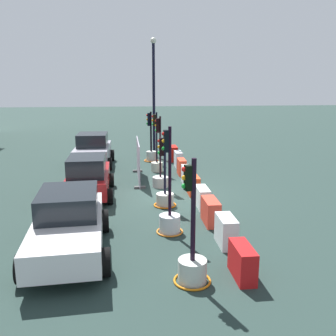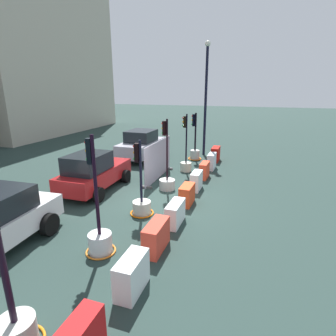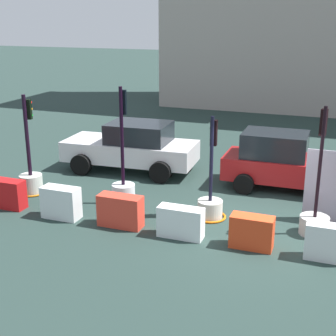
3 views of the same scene
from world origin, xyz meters
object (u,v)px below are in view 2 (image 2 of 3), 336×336
at_px(construction_barrier_3, 175,213).
at_px(street_lamp_post, 206,93).
at_px(traffic_light_1, 99,235).
at_px(traffic_light_2, 141,202).
at_px(construction_barrier_8, 215,154).
at_px(traffic_light_5, 195,151).
at_px(car_red_compact, 94,172).
at_px(car_silver_hatchback, 141,145).
at_px(traffic_light_0, 15,323).
at_px(construction_barrier_7, 212,161).
at_px(construction_barrier_1, 132,275).
at_px(traffic_light_4, 186,161).
at_px(construction_barrier_6, 204,170).
at_px(construction_barrier_2, 156,237).
at_px(traffic_light_3, 167,179).
at_px(construction_barrier_4, 187,195).
at_px(construction_barrier_5, 196,181).

relative_size(construction_barrier_3, street_lamp_post, 0.15).
bearing_deg(traffic_light_1, construction_barrier_3, -33.98).
xyz_separation_m(traffic_light_2, construction_barrier_8, (8.27, -1.38, 0.00)).
height_order(traffic_light_5, car_red_compact, traffic_light_5).
bearing_deg(car_silver_hatchback, construction_barrier_8, -79.70).
height_order(traffic_light_0, construction_barrier_7, traffic_light_0).
distance_m(construction_barrier_1, street_lamp_post, 13.93).
relative_size(traffic_light_0, construction_barrier_7, 2.93).
bearing_deg(traffic_light_4, traffic_light_1, 178.04).
bearing_deg(construction_barrier_3, traffic_light_2, 76.03).
height_order(construction_barrier_1, construction_barrier_7, construction_barrier_7).
height_order(construction_barrier_3, construction_barrier_6, construction_barrier_6).
bearing_deg(construction_barrier_3, traffic_light_0, 165.73).
height_order(construction_barrier_2, car_silver_hatchback, car_silver_hatchback).
distance_m(traffic_light_3, car_silver_hatchback, 5.84).
height_order(traffic_light_1, construction_barrier_2, traffic_light_1).
relative_size(traffic_light_0, construction_barrier_8, 2.69).
height_order(traffic_light_5, construction_barrier_4, traffic_light_5).
bearing_deg(construction_barrier_1, construction_barrier_8, 0.05).
xyz_separation_m(construction_barrier_1, construction_barrier_3, (3.33, 0.00, -0.04)).
distance_m(construction_barrier_1, construction_barrier_4, 5.04).
bearing_deg(construction_barrier_6, street_lamp_post, 11.60).
xyz_separation_m(traffic_light_0, construction_barrier_8, (13.83, -1.32, -0.06)).
distance_m(traffic_light_0, traffic_light_2, 5.56).
xyz_separation_m(construction_barrier_5, construction_barrier_7, (3.46, -0.10, 0.03)).
relative_size(traffic_light_1, street_lamp_post, 0.46).
height_order(construction_barrier_3, construction_barrier_8, construction_barrier_8).
xyz_separation_m(construction_barrier_6, car_silver_hatchback, (2.65, 4.64, 0.50)).
xyz_separation_m(traffic_light_0, construction_barrier_4, (6.93, -1.29, -0.12)).
xyz_separation_m(traffic_light_5, construction_barrier_1, (-11.97, -1.34, -0.13)).
bearing_deg(construction_barrier_8, traffic_light_0, 174.55).
relative_size(construction_barrier_3, construction_barrier_4, 1.13).
distance_m(construction_barrier_1, construction_barrier_7, 10.17).
distance_m(construction_barrier_5, construction_barrier_8, 5.23).
distance_m(traffic_light_3, construction_barrier_1, 6.46).
bearing_deg(traffic_light_2, construction_barrier_5, -23.87).
height_order(traffic_light_0, street_lamp_post, street_lamp_post).
bearing_deg(traffic_light_5, traffic_light_2, 179.68).
height_order(traffic_light_0, construction_barrier_3, traffic_light_0).
height_order(construction_barrier_6, car_silver_hatchback, car_silver_hatchback).
xyz_separation_m(construction_barrier_1, construction_barrier_6, (8.45, 0.02, -0.02)).
bearing_deg(construction_barrier_2, street_lamp_post, 4.76).
xyz_separation_m(construction_barrier_8, car_red_compact, (-6.74, 4.36, 0.40)).
height_order(traffic_light_0, traffic_light_2, traffic_light_0).
xyz_separation_m(traffic_light_3, construction_barrier_7, (3.84, -1.36, -0.05)).
bearing_deg(construction_barrier_7, construction_barrier_4, 178.94).
bearing_deg(construction_barrier_8, construction_barrier_7, -178.07).
xyz_separation_m(construction_barrier_4, construction_barrier_7, (5.13, -0.09, 0.05)).
bearing_deg(car_red_compact, construction_barrier_4, -92.24).
relative_size(construction_barrier_4, car_silver_hatchback, 0.25).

